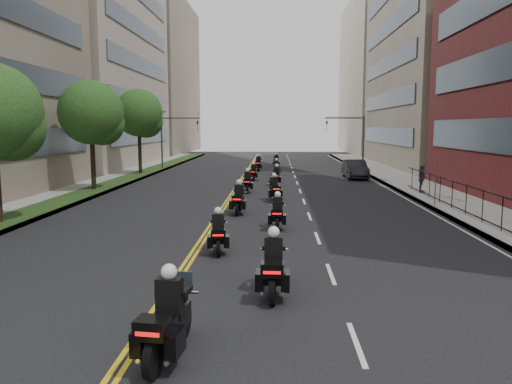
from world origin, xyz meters
The scene contains 26 objects.
ground centered at (0.00, 0.00, 0.00)m, with size 160.00×160.00×0.00m, color black.
sidewalk_right centered at (12.00, 25.00, 0.07)m, with size 4.00×90.00×0.15m, color gray.
sidewalk_left centered at (-12.00, 25.00, 0.07)m, with size 4.00×90.00×0.15m, color gray.
grass_strip centered at (-11.20, 25.00, 0.17)m, with size 2.00×90.00×0.04m, color #203A15.
building_right_tan centered at (21.48, 48.00, 15.00)m, with size 15.11×28.00×30.00m.
building_right_far centered at (21.50, 78.00, 13.00)m, with size 15.00×28.00×26.00m, color #A99A89.
building_left_mid centered at (-21.98, 48.00, 17.00)m, with size 16.11×28.00×34.00m.
building_left_far centered at (-22.00, 78.00, 13.00)m, with size 16.00×28.00×26.00m, color #756655.
iron_fence centered at (11.00, 12.00, 0.90)m, with size 0.05×28.00×1.50m.
street_trees centered at (-11.05, 18.61, 5.13)m, with size 4.40×38.40×7.98m.
traffic_signal_right centered at (9.54, 42.00, 3.70)m, with size 4.09×0.20×5.60m.
traffic_signal_left centered at (-9.54, 42.00, 3.70)m, with size 4.09×0.20×5.60m.
motorcycle_0 centered at (-0.61, -0.80, 0.74)m, with size 0.75×2.53×1.87m.
motorcycle_1 centered at (1.43, 3.00, 0.74)m, with size 0.59×2.53×1.87m.
motorcycle_2 centered at (-0.59, 7.59, 0.65)m, with size 0.65×2.21×1.64m.
motorcycle_3 centered at (1.57, 11.89, 0.66)m, with size 0.52×2.25×1.66m.
motorcycle_4 centered at (-0.45, 15.68, 0.70)m, with size 0.56×2.41×1.78m.
motorcycle_5 centered at (1.39, 20.15, 0.68)m, with size 0.71×2.33×1.72m.
motorcycle_6 centered at (-0.49, 24.18, 0.66)m, with size 0.53×2.25×1.66m.
motorcycle_7 centered at (1.53, 28.31, 0.66)m, with size 0.58×2.27×1.68m.
motorcycle_8 centered at (-0.42, 32.02, 0.62)m, with size 0.49×2.12×1.57m.
motorcycle_9 centered at (1.53, 36.23, 0.63)m, with size 0.57×2.17×1.60m.
motorcycle_10 centered at (-0.32, 40.79, 0.70)m, with size 0.58×2.39×1.76m.
motorcycle_11 centered at (1.51, 44.84, 0.65)m, with size 0.52×2.24×1.65m.
parked_sedan centered at (8.42, 33.88, 0.81)m, with size 1.72×4.94×1.63m, color black.
pedestrian_c centered at (11.20, 23.44, 1.08)m, with size 1.09×0.45×1.85m, color #47474F.
Camera 1 is at (1.49, -10.03, 4.53)m, focal length 35.00 mm.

